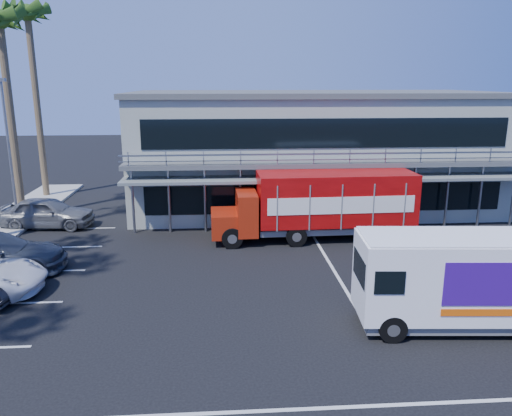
{
  "coord_description": "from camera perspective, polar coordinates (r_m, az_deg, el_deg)",
  "views": [
    {
      "loc": [
        -2.79,
        -16.7,
        7.98
      ],
      "look_at": [
        -1.23,
        5.36,
        2.3
      ],
      "focal_mm": 35.0,
      "sensor_mm": 36.0,
      "label": 1
    }
  ],
  "objects": [
    {
      "name": "ground",
      "position": [
        18.72,
        5.01,
        -10.88
      ],
      "size": [
        120.0,
        120.0,
        0.0
      ],
      "primitive_type": "plane",
      "color": "black",
      "rests_on": "ground"
    },
    {
      "name": "building",
      "position": [
        32.46,
        6.31,
        6.66
      ],
      "size": [
        22.4,
        12.0,
        7.3
      ],
      "color": "#9AA194",
      "rests_on": "ground"
    },
    {
      "name": "palm_e",
      "position": [
        32.11,
        -27.16,
        17.53
      ],
      "size": [
        2.8,
        2.8,
        12.25
      ],
      "color": "brown",
      "rests_on": "ground"
    },
    {
      "name": "palm_f",
      "position": [
        37.46,
        -24.56,
        18.52
      ],
      "size": [
        2.8,
        2.8,
        13.25
      ],
      "color": "brown",
      "rests_on": "ground"
    },
    {
      "name": "light_pole_far",
      "position": [
        30.16,
        -26.41,
        6.29
      ],
      "size": [
        0.5,
        0.25,
        8.09
      ],
      "color": "gray",
      "rests_on": "ground"
    },
    {
      "name": "red_truck",
      "position": [
        25.61,
        7.51,
        0.55
      ],
      "size": [
        10.36,
        2.74,
        3.47
      ],
      "rotation": [
        0.0,
        0.0,
        0.03
      ],
      "color": "#991F0C",
      "rests_on": "ground"
    },
    {
      "name": "white_van",
      "position": [
        17.66,
        22.11,
        -7.59
      ],
      "size": [
        6.65,
        2.68,
        3.18
      ],
      "rotation": [
        0.0,
        0.0,
        -0.07
      ],
      "color": "white",
      "rests_on": "ground"
    },
    {
      "name": "parked_car_e",
      "position": [
        30.02,
        -22.79,
        -0.47
      ],
      "size": [
        5.18,
        2.44,
        1.71
      ],
      "primitive_type": "imported",
      "rotation": [
        0.0,
        0.0,
        1.49
      ],
      "color": "slate",
      "rests_on": "ground"
    }
  ]
}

